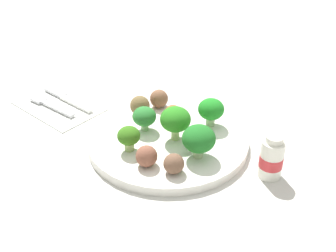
{
  "coord_description": "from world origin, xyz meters",
  "views": [
    {
      "loc": [
        -0.37,
        0.49,
        0.43
      ],
      "look_at": [
        0.0,
        0.0,
        0.04
      ],
      "focal_mm": 45.71,
      "sensor_mm": 36.0,
      "label": 1
    }
  ],
  "objects_px": {
    "broccoli_floret_front_left": "(144,117)",
    "broccoli_floret_center": "(211,110)",
    "meatball_near_rim": "(140,106)",
    "yogurt_bottle": "(272,158)",
    "broccoli_floret_near_rim": "(129,136)",
    "meatball_center": "(147,156)",
    "fork": "(50,105)",
    "broccoli_floret_mid_left": "(176,119)",
    "napkin": "(60,105)",
    "meatball_mid_left": "(173,114)",
    "meatball_back_left": "(174,164)",
    "knife": "(65,98)",
    "broccoli_floret_front_right": "(199,139)",
    "meatball_front_right": "(159,99)",
    "plate": "(168,139)"
  },
  "relations": [
    {
      "from": "meatball_back_left",
      "to": "broccoli_floret_mid_left",
      "type": "bearing_deg",
      "value": -56.44
    },
    {
      "from": "broccoli_floret_mid_left",
      "to": "meatball_mid_left",
      "type": "xyz_separation_m",
      "value": [
        0.04,
        -0.04,
        -0.02
      ]
    },
    {
      "from": "meatball_back_left",
      "to": "meatball_mid_left",
      "type": "bearing_deg",
      "value": -53.22
    },
    {
      "from": "plate",
      "to": "meatball_front_right",
      "type": "bearing_deg",
      "value": -43.5
    },
    {
      "from": "broccoli_floret_near_rim",
      "to": "meatball_back_left",
      "type": "xyz_separation_m",
      "value": [
        -0.09,
        0.0,
        -0.01
      ]
    },
    {
      "from": "broccoli_floret_mid_left",
      "to": "meatball_back_left",
      "type": "height_order",
      "value": "broccoli_floret_mid_left"
    },
    {
      "from": "broccoli_floret_near_rim",
      "to": "napkin",
      "type": "bearing_deg",
      "value": -11.66
    },
    {
      "from": "meatball_front_right",
      "to": "knife",
      "type": "xyz_separation_m",
      "value": [
        0.18,
        0.08,
        -0.03
      ]
    },
    {
      "from": "broccoli_floret_front_left",
      "to": "broccoli_floret_center",
      "type": "relative_size",
      "value": 0.86
    },
    {
      "from": "plate",
      "to": "meatball_back_left",
      "type": "xyz_separation_m",
      "value": [
        -0.07,
        0.07,
        0.02
      ]
    },
    {
      "from": "meatball_front_right",
      "to": "meatball_back_left",
      "type": "xyz_separation_m",
      "value": [
        -0.14,
        0.15,
        -0.0
      ]
    },
    {
      "from": "broccoli_floret_front_right",
      "to": "broccoli_floret_mid_left",
      "type": "xyz_separation_m",
      "value": [
        0.06,
        -0.02,
        0.0
      ]
    },
    {
      "from": "broccoli_floret_front_right",
      "to": "napkin",
      "type": "height_order",
      "value": "broccoli_floret_front_right"
    },
    {
      "from": "broccoli_floret_front_left",
      "to": "meatball_near_rim",
      "type": "distance_m",
      "value": 0.06
    },
    {
      "from": "broccoli_floret_near_rim",
      "to": "meatball_center",
      "type": "xyz_separation_m",
      "value": [
        -0.05,
        0.01,
        -0.01
      ]
    },
    {
      "from": "broccoli_floret_front_left",
      "to": "broccoli_floret_mid_left",
      "type": "relative_size",
      "value": 0.74
    },
    {
      "from": "plate",
      "to": "broccoli_floret_front_right",
      "type": "relative_size",
      "value": 4.95
    },
    {
      "from": "broccoli_floret_mid_left",
      "to": "broccoli_floret_front_right",
      "type": "bearing_deg",
      "value": 160.02
    },
    {
      "from": "meatball_center",
      "to": "fork",
      "type": "bearing_deg",
      "value": -8.64
    },
    {
      "from": "broccoli_floret_mid_left",
      "to": "meatball_center",
      "type": "distance_m",
      "value": 0.09
    },
    {
      "from": "broccoli_floret_center",
      "to": "meatball_center",
      "type": "xyz_separation_m",
      "value": [
        0.02,
        0.16,
        -0.02
      ]
    },
    {
      "from": "meatball_center",
      "to": "yogurt_bottle",
      "type": "bearing_deg",
      "value": -145.19
    },
    {
      "from": "yogurt_bottle",
      "to": "broccoli_floret_center",
      "type": "bearing_deg",
      "value": -18.88
    },
    {
      "from": "broccoli_floret_mid_left",
      "to": "knife",
      "type": "distance_m",
      "value": 0.28
    },
    {
      "from": "broccoli_floret_mid_left",
      "to": "meatball_front_right",
      "type": "relative_size",
      "value": 1.71
    },
    {
      "from": "meatball_center",
      "to": "fork",
      "type": "xyz_separation_m",
      "value": [
        0.28,
        -0.04,
        -0.03
      ]
    },
    {
      "from": "knife",
      "to": "broccoli_floret_center",
      "type": "bearing_deg",
      "value": -165.12
    },
    {
      "from": "meatball_center",
      "to": "fork",
      "type": "relative_size",
      "value": 0.29
    },
    {
      "from": "napkin",
      "to": "meatball_center",
      "type": "bearing_deg",
      "value": 167.5
    },
    {
      "from": "broccoli_floret_mid_left",
      "to": "meatball_near_rim",
      "type": "relative_size",
      "value": 1.63
    },
    {
      "from": "fork",
      "to": "broccoli_floret_center",
      "type": "bearing_deg",
      "value": -159.06
    },
    {
      "from": "meatball_back_left",
      "to": "knife",
      "type": "height_order",
      "value": "meatball_back_left"
    },
    {
      "from": "meatball_center",
      "to": "fork",
      "type": "height_order",
      "value": "meatball_center"
    },
    {
      "from": "broccoli_floret_front_left",
      "to": "knife",
      "type": "height_order",
      "value": "broccoli_floret_front_left"
    },
    {
      "from": "broccoli_floret_center",
      "to": "broccoli_floret_mid_left",
      "type": "distance_m",
      "value": 0.07
    },
    {
      "from": "broccoli_floret_near_rim",
      "to": "meatball_front_right",
      "type": "height_order",
      "value": "broccoli_floret_near_rim"
    },
    {
      "from": "broccoli_floret_front_left",
      "to": "broccoli_floret_mid_left",
      "type": "height_order",
      "value": "broccoli_floret_mid_left"
    },
    {
      "from": "broccoli_floret_front_left",
      "to": "napkin",
      "type": "distance_m",
      "value": 0.21
    },
    {
      "from": "meatball_front_right",
      "to": "yogurt_bottle",
      "type": "distance_m",
      "value": 0.26
    },
    {
      "from": "yogurt_bottle",
      "to": "broccoli_floret_near_rim",
      "type": "bearing_deg",
      "value": 24.91
    },
    {
      "from": "meatball_mid_left",
      "to": "meatball_near_rim",
      "type": "distance_m",
      "value": 0.07
    },
    {
      "from": "meatball_back_left",
      "to": "knife",
      "type": "relative_size",
      "value": 0.22
    },
    {
      "from": "broccoli_floret_front_right",
      "to": "broccoli_floret_front_left",
      "type": "distance_m",
      "value": 0.12
    },
    {
      "from": "plate",
      "to": "meatball_front_right",
      "type": "xyz_separation_m",
      "value": [
        0.07,
        -0.07,
        0.03
      ]
    },
    {
      "from": "meatball_near_rim",
      "to": "meatball_center",
      "type": "distance_m",
      "value": 0.16
    },
    {
      "from": "plate",
      "to": "broccoli_floret_near_rim",
      "type": "relative_size",
      "value": 6.43
    },
    {
      "from": "fork",
      "to": "broccoli_floret_near_rim",
      "type": "bearing_deg",
      "value": 173.0
    },
    {
      "from": "plate",
      "to": "fork",
      "type": "height_order",
      "value": "plate"
    },
    {
      "from": "broccoli_floret_near_rim",
      "to": "meatball_near_rim",
      "type": "height_order",
      "value": "broccoli_floret_near_rim"
    },
    {
      "from": "meatball_near_rim",
      "to": "napkin",
      "type": "xyz_separation_m",
      "value": [
        0.17,
        0.05,
        -0.03
      ]
    }
  ]
}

